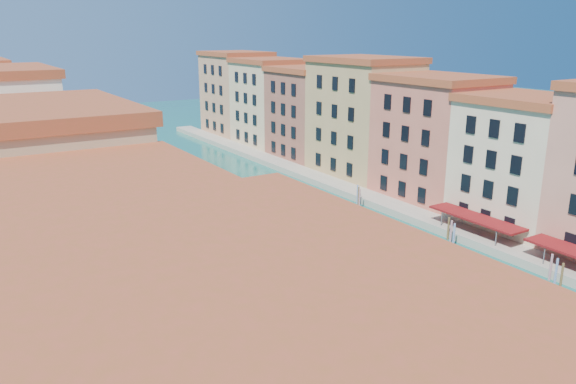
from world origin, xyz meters
name	(u,v)px	position (x,y,z in m)	size (l,w,h in m)	color
left_bank_palazzos	(11,172)	(-26.00, 64.68, 9.71)	(12.80, 128.40, 21.00)	#C9B48D
right_bank_palazzos	(386,128)	(30.00, 65.00, 9.75)	(12.80, 128.40, 21.00)	brown
quay	(345,189)	(22.00, 65.00, 0.50)	(4.00, 140.00, 1.00)	#A69B86
mooring_poles_right	(532,264)	(19.10, 28.80, 1.30)	(1.44, 54.24, 3.20)	brown
vaporetto_far	(184,194)	(-2.27, 73.50, 1.31)	(7.05, 19.97, 2.91)	white
gondola_fore	(370,311)	(-1.09, 31.01, 0.45)	(3.35, 13.20, 2.64)	black
gondola_right	(488,309)	(8.41, 25.56, 0.40)	(1.48, 10.57, 2.11)	black
gondola_far	(310,212)	(10.68, 58.33, 0.32)	(4.36, 10.58, 1.55)	black
motorboat_mid	(241,264)	(-6.41, 46.48, 0.59)	(4.44, 7.69, 1.52)	silver
motorboat_far	(223,184)	(6.44, 77.92, 0.61)	(4.24, 7.97, 1.58)	white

